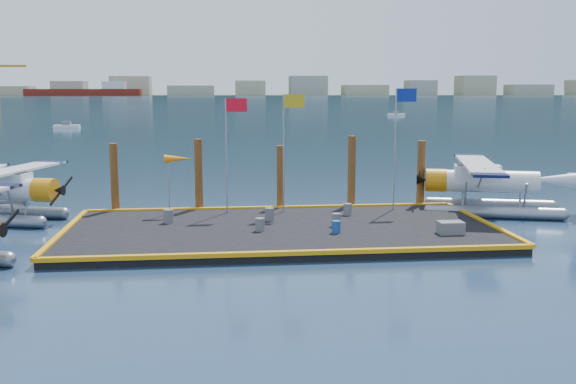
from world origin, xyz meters
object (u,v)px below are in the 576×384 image
(piling_2, at_px, (281,180))
(piling_4, at_px, (421,176))
(flagpole_blue, at_px, (399,130))
(drum_3, at_px, (260,225))
(piling_3, at_px, (352,174))
(seaplane_d, at_px, (485,185))
(windsock, at_px, (177,160))
(drum_1, at_px, (336,227))
(flagpole_red, at_px, (230,137))
(drum_0, at_px, (168,216))
(seaplane_b, at_px, (0,192))
(drum_5, at_px, (270,214))
(drum_2, at_px, (336,220))
(drum_4, at_px, (348,209))
(flagpole_yellow, at_px, (287,134))
(crate, at_px, (451,228))
(piling_0, at_px, (115,180))
(piling_1, at_px, (199,177))

(piling_2, bearing_deg, piling_4, 0.00)
(flagpole_blue, xyz_separation_m, piling_2, (-6.20, 1.60, -2.79))
(drum_3, xyz_separation_m, piling_3, (5.57, 6.22, 1.45))
(seaplane_d, xyz_separation_m, windsock, (-16.75, -0.20, 1.58))
(drum_1, bearing_deg, piling_2, 104.67)
(flagpole_red, height_order, piling_4, flagpole_red)
(drum_0, height_order, windsock, windsock)
(drum_1, height_order, piling_3, piling_3)
(seaplane_b, relative_size, seaplane_d, 0.95)
(seaplane_b, relative_size, drum_5, 15.71)
(drum_2, bearing_deg, windsock, 152.68)
(drum_4, relative_size, flagpole_yellow, 0.10)
(piling_2, relative_size, piling_3, 0.88)
(drum_2, relative_size, piling_3, 0.14)
(crate, distance_m, piling_0, 17.77)
(drum_2, distance_m, crate, 5.29)
(seaplane_d, xyz_separation_m, drum_5, (-12.16, -2.52, -0.92))
(seaplane_d, distance_m, drum_5, 12.45)
(drum_4, bearing_deg, drum_5, -166.27)
(seaplane_d, height_order, drum_2, seaplane_d)
(seaplane_b, distance_m, crate, 22.79)
(flagpole_blue, height_order, piling_0, flagpole_blue)
(seaplane_b, distance_m, drum_0, 9.43)
(seaplane_b, relative_size, flagpole_red, 1.69)
(piling_2, height_order, piling_3, piling_3)
(windsock, bearing_deg, seaplane_b, 174.67)
(flagpole_red, bearing_deg, drum_4, -12.30)
(crate, distance_m, piling_3, 8.39)
(drum_5, xyz_separation_m, flagpole_red, (-1.85, 2.32, 3.67))
(drum_5, xyz_separation_m, windsock, (-4.59, 2.32, 2.51))
(drum_2, distance_m, drum_4, 2.86)
(drum_2, bearing_deg, drum_0, 168.46)
(piling_4, bearing_deg, flagpole_yellow, -168.40)
(seaplane_d, distance_m, drum_2, 10.05)
(piling_1, xyz_separation_m, piling_2, (4.50, 0.00, -0.20))
(crate, bearing_deg, flagpole_blue, 97.02)
(drum_4, bearing_deg, drum_1, -108.42)
(drum_2, height_order, piling_1, piling_1)
(drum_5, relative_size, piling_4, 0.16)
(drum_3, distance_m, crate, 8.65)
(seaplane_b, bearing_deg, drum_4, 98.40)
(flagpole_blue, distance_m, piling_1, 11.12)
(piling_1, bearing_deg, drum_0, -109.51)
(flagpole_yellow, distance_m, piling_4, 8.35)
(seaplane_d, bearing_deg, flagpole_red, 106.63)
(drum_2, bearing_deg, piling_2, 110.89)
(drum_1, bearing_deg, flagpole_blue, 51.17)
(flagpole_blue, bearing_deg, seaplane_d, 2.32)
(seaplane_d, distance_m, drum_0, 17.32)
(flagpole_yellow, relative_size, piling_4, 1.55)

